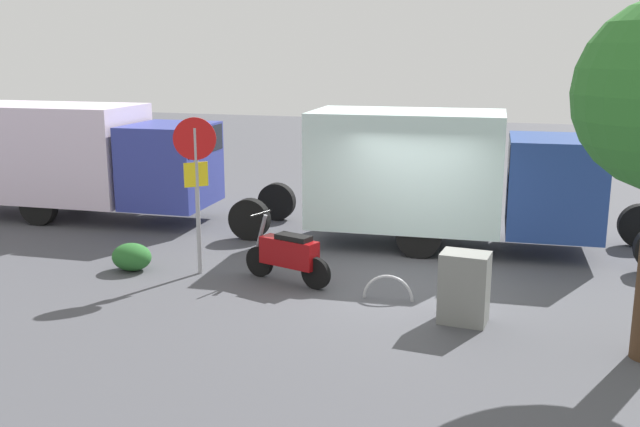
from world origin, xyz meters
name	(u,v)px	position (x,y,z in m)	size (l,w,h in m)	color
ground_plane	(401,282)	(0.00, 0.00, 0.00)	(60.00, 60.00, 0.00)	#47474D
box_truck_near	(454,173)	(-0.53, -2.64, 1.57)	(7.33, 2.64, 2.81)	black
box_truck_far	(80,155)	(8.42, -2.65, 1.55)	(8.58, 2.59, 2.74)	black
motorcycle	(288,254)	(1.90, 0.62, 0.52)	(1.76, 0.77, 1.20)	black
stop_sign	(196,171)	(3.64, 0.60, 1.91)	(0.71, 0.33, 2.87)	#9E9EA3
utility_cabinet	(464,288)	(-1.26, 1.59, 0.54)	(0.71, 0.51, 1.09)	slate
bike_rack_hoop	(388,299)	(0.03, 0.95, 0.00)	(0.85, 0.85, 0.05)	#B7B7BC
shrub_near_sign	(132,257)	(4.94, 0.81, 0.26)	(0.76, 0.62, 0.52)	#276329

